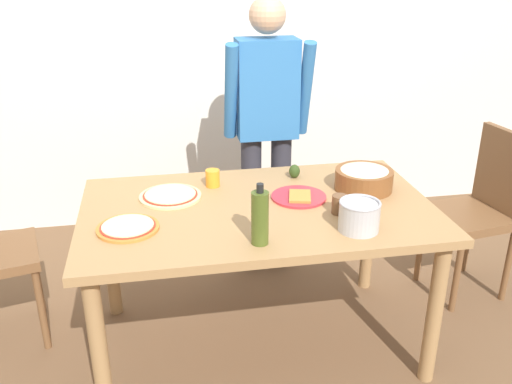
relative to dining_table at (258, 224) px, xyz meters
name	(u,v)px	position (x,y,z in m)	size (l,w,h in m)	color
ground	(258,341)	(0.00, 0.00, -0.67)	(8.00, 8.00, 0.00)	brown
wall_back	(214,37)	(0.00, 1.60, 0.63)	(5.60, 0.10, 2.60)	silver
dining_table	(258,224)	(0.00, 0.00, 0.00)	(1.60, 0.96, 0.76)	#A37A4C
person_cook	(267,121)	(0.19, 0.76, 0.27)	(0.49, 0.25, 1.62)	#2D2D38
chair_wooden_right	(482,204)	(1.32, 0.27, -0.13)	(0.45, 0.45, 0.95)	brown
pizza_raw_on_board	(170,196)	(-0.39, 0.17, 0.10)	(0.29, 0.29, 0.02)	beige
pizza_cooked_on_tray	(128,227)	(-0.58, -0.13, 0.10)	(0.26, 0.26, 0.02)	#C67A33
plate_with_slice	(299,197)	(0.21, 0.05, 0.10)	(0.26, 0.26, 0.02)	red
popcorn_bowl	(364,177)	(0.54, 0.10, 0.15)	(0.28, 0.28, 0.11)	brown
olive_oil_bottle	(260,218)	(-0.06, -0.35, 0.20)	(0.07, 0.07, 0.26)	#47561E
steel_pot	(359,216)	(0.37, -0.31, 0.16)	(0.17, 0.17, 0.13)	#B7B7BC
cup_orange	(213,178)	(-0.18, 0.28, 0.13)	(0.07, 0.07, 0.09)	orange
cup_small_brown	(340,204)	(0.34, -0.14, 0.13)	(0.07, 0.07, 0.09)	brown
avocado	(294,171)	(0.25, 0.31, 0.13)	(0.06, 0.06, 0.07)	#2D4219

